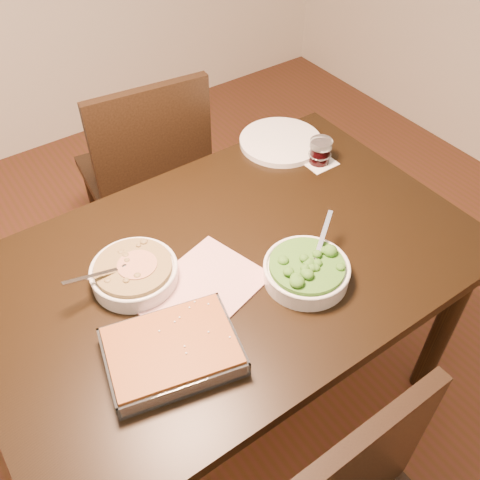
# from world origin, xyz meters

# --- Properties ---
(ground) EXTENTS (4.00, 4.00, 0.00)m
(ground) POSITION_xyz_m (0.00, 0.00, 0.00)
(ground) COLOR #4B2B15
(ground) RESTS_ON ground
(table) EXTENTS (1.40, 0.90, 0.75)m
(table) POSITION_xyz_m (0.00, 0.00, 0.65)
(table) COLOR black
(table) RESTS_ON ground
(magazine_a) EXTENTS (0.38, 0.32, 0.01)m
(magazine_a) POSITION_xyz_m (-0.13, -0.05, 0.75)
(magazine_a) COLOR #9D2D3E
(magazine_a) RESTS_ON table
(coaster) EXTENTS (0.10, 0.10, 0.00)m
(coaster) POSITION_xyz_m (0.50, 0.20, 0.75)
(coaster) COLOR white
(coaster) RESTS_ON table
(stew_bowl) EXTENTS (0.26, 0.23, 0.09)m
(stew_bowl) POSITION_xyz_m (-0.25, 0.08, 0.78)
(stew_bowl) COLOR silver
(stew_bowl) RESTS_ON table
(broccoli_bowl) EXTENTS (0.24, 0.23, 0.09)m
(broccoli_bowl) POSITION_xyz_m (0.13, -0.18, 0.78)
(broccoli_bowl) COLOR silver
(broccoli_bowl) RESTS_ON table
(baking_dish) EXTENTS (0.35, 0.29, 0.06)m
(baking_dish) POSITION_xyz_m (-0.29, -0.19, 0.78)
(baking_dish) COLOR silver
(baking_dish) RESTS_ON table
(wine_tumbler) EXTENTS (0.08, 0.08, 0.09)m
(wine_tumbler) POSITION_xyz_m (0.50, 0.20, 0.80)
(wine_tumbler) COLOR black
(wine_tumbler) RESTS_ON coaster
(dinner_plate) EXTENTS (0.29, 0.29, 0.02)m
(dinner_plate) POSITION_xyz_m (0.46, 0.36, 0.76)
(dinner_plate) COLOR silver
(dinner_plate) RESTS_ON table
(chair_far) EXTENTS (0.50, 0.50, 0.96)m
(chair_far) POSITION_xyz_m (0.11, 0.76, 0.53)
(chair_far) COLOR black
(chair_far) RESTS_ON ground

